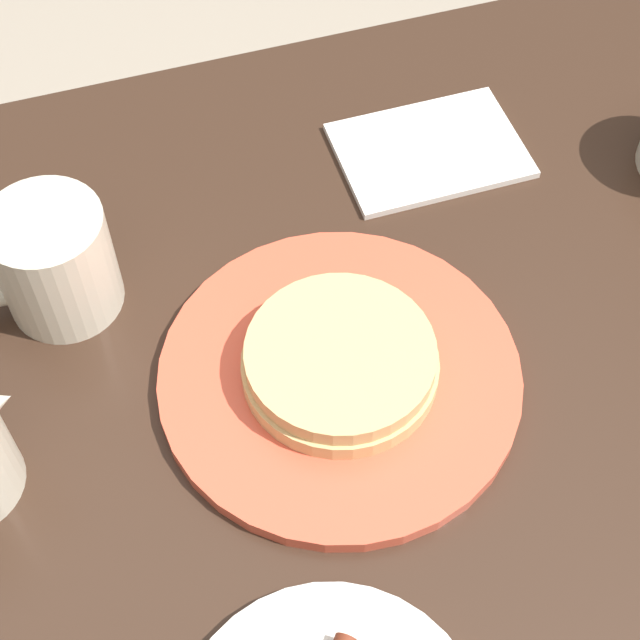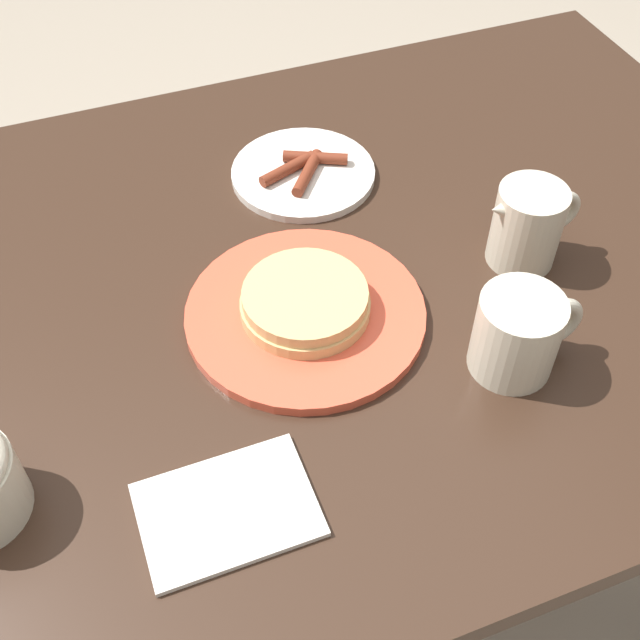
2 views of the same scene
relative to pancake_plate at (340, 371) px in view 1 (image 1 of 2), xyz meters
The scene contains 4 objects.
dining_table 0.16m from the pancake_plate, 112.33° to the left, with size 1.28×0.80×0.75m.
pancake_plate is the anchor object (origin of this frame).
coffee_mug 0.21m from the pancake_plate, 36.96° to the right, with size 0.11×0.08×0.09m.
napkin 0.23m from the pancake_plate, 126.89° to the right, with size 0.15×0.10×0.01m.
Camera 1 is at (0.14, 0.27, 1.32)m, focal length 55.00 mm.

